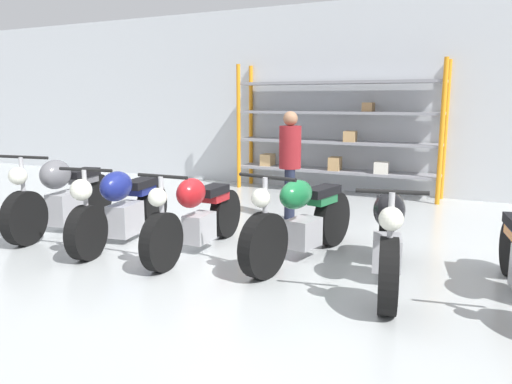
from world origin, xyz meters
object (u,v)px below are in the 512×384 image
motorcycle_blue (122,206)px  shelving_rack (335,130)px  motorcycle_black (388,238)px  person_browsing (290,157)px  motorcycle_grey (63,196)px  motorcycle_green (301,220)px  motorcycle_red (197,215)px

motorcycle_blue → shelving_rack: bearing=153.4°
motorcycle_black → person_browsing: size_ratio=1.30×
shelving_rack → motorcycle_blue: shelving_rack is taller
motorcycle_grey → motorcycle_blue: size_ratio=1.01×
motorcycle_grey → motorcycle_green: size_ratio=1.03×
motorcycle_blue → motorcycle_black: motorcycle_black is taller
motorcycle_red → motorcycle_black: size_ratio=1.00×
shelving_rack → motorcycle_black: size_ratio=1.89×
shelving_rack → motorcycle_red: size_ratio=1.90×
shelving_rack → motorcycle_green: 4.30m
motorcycle_blue → motorcycle_black: size_ratio=1.02×
motorcycle_grey → motorcycle_red: motorcycle_grey is taller
motorcycle_grey → person_browsing: bearing=117.0°
motorcycle_green → person_browsing: person_browsing is taller
motorcycle_black → person_browsing: 2.77m
shelving_rack → motorcycle_black: 4.91m
motorcycle_grey → motorcycle_blue: bearing=75.4°
motorcycle_blue → motorcycle_black: 3.28m
motorcycle_grey → person_browsing: 3.21m
motorcycle_grey → motorcycle_red: 2.18m
shelving_rack → motorcycle_blue: bearing=-107.0°
person_browsing → shelving_rack: bearing=-118.3°
motorcycle_green → motorcycle_black: bearing=82.7°
motorcycle_green → motorcycle_red: bearing=-66.8°
motorcycle_grey → motorcycle_blue: 1.11m
shelving_rack → motorcycle_blue: size_ratio=1.85×
motorcycle_green → person_browsing: 1.94m
motorcycle_grey → motorcycle_black: bearing=78.8°
motorcycle_grey → motorcycle_red: bearing=78.9°
shelving_rack → motorcycle_green: shelving_rack is taller
motorcycle_grey → motorcycle_green: (3.38, 0.22, -0.02)m
motorcycle_blue → motorcycle_red: 1.08m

